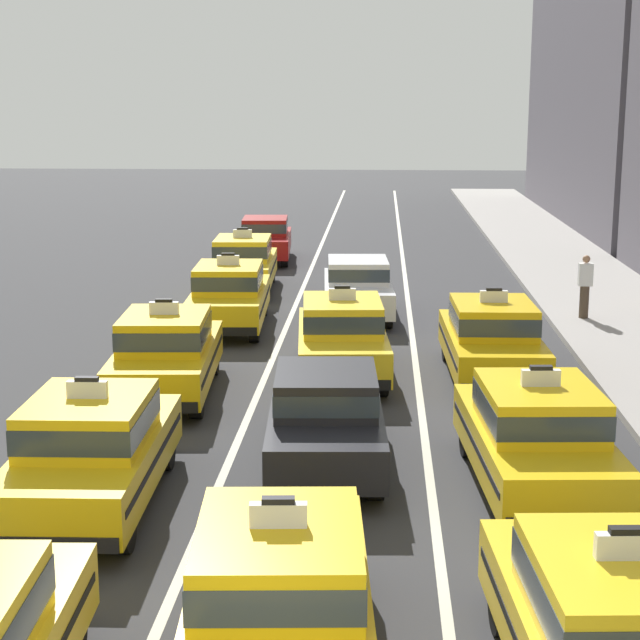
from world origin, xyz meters
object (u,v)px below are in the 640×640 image
object	(u,v)px
sedan_center_second	(326,415)
taxi_right_second	(536,435)
taxi_left_third	(166,352)
taxi_center_nearest	(279,596)
sedan_center_fourth	(358,286)
taxi_left_second	(92,449)
pedestrian_near_crosswalk	(585,286)
taxi_right_nearest	(617,632)
taxi_left_fifth	(243,263)
taxi_right_third	(492,338)
taxi_center_third	(342,336)
taxi_left_fourth	(229,295)
sedan_left_sixth	(265,238)

from	to	relation	value
sedan_center_second	taxi_right_second	xyz separation A→B (m)	(3.16, -0.90, 0.03)
taxi_left_third	taxi_center_nearest	distance (m)	10.45
taxi_right_second	sedan_center_fourth	bearing A→B (deg)	103.26
taxi_left_second	pedestrian_near_crosswalk	xyz separation A→B (m)	(9.34, 13.00, 0.10)
taxi_left_third	pedestrian_near_crosswalk	size ratio (longest dim) A/B	2.84
taxi_right_nearest	taxi_left_second	bearing A→B (deg)	142.84
taxi_left_fifth	taxi_right_third	xyz separation A→B (m)	(6.48, -9.74, 0.00)
taxi_center_nearest	taxi_center_third	world-z (taller)	same
taxi_left_second	taxi_right_second	distance (m)	6.45
taxi_center_nearest	taxi_right_nearest	world-z (taller)	same
taxi_right_third	taxi_left_third	bearing A→B (deg)	-166.19
taxi_left_third	taxi_right_second	distance (m)	8.02
taxi_left_fourth	sedan_center_second	xyz separation A→B (m)	(3.00, -9.92, -0.03)
taxi_left_fourth	taxi_left_second	bearing A→B (deg)	-91.06
pedestrian_near_crosswalk	taxi_right_second	bearing A→B (deg)	-103.88
sedan_center_second	taxi_right_third	size ratio (longest dim) A/B	0.95
taxi_right_nearest	pedestrian_near_crosswalk	xyz separation A→B (m)	(3.05, 17.76, 0.10)
taxi_right_second	taxi_right_third	bearing A→B (deg)	90.12
taxi_center_nearest	pedestrian_near_crosswalk	bearing A→B (deg)	70.06
taxi_left_fifth	pedestrian_near_crosswalk	distance (m)	10.29
taxi_left_fifth	taxi_right_third	distance (m)	11.70
taxi_right_second	sedan_center_second	bearing A→B (deg)	164.12
taxi_left_fourth	sedan_center_second	bearing A→B (deg)	-73.20
sedan_center_fourth	pedestrian_near_crosswalk	world-z (taller)	pedestrian_near_crosswalk
taxi_center_nearest	sedan_center_second	xyz separation A→B (m)	(0.13, 6.13, -0.03)
taxi_left_second	taxi_left_fifth	distance (m)	17.04
taxi_right_second	taxi_center_third	bearing A→B (deg)	116.10
taxi_center_nearest	taxi_left_third	bearing A→B (deg)	107.88
taxi_left_second	sedan_left_sixth	distance (m)	23.08
sedan_center_fourth	taxi_left_fourth	bearing A→B (deg)	-153.02
taxi_right_third	sedan_center_fourth	bearing A→B (deg)	115.42
taxi_left_fourth	taxi_left_fifth	xyz separation A→B (m)	(-0.34, 5.22, 0.00)
taxi_left_second	taxi_right_third	xyz separation A→B (m)	(6.36, 7.30, 0.00)
taxi_left_second	sedan_center_second	xyz separation A→B (m)	(3.22, 1.89, -0.03)
taxi_center_third	taxi_right_nearest	distance (m)	12.50
taxi_left_second	pedestrian_near_crosswalk	size ratio (longest dim) A/B	2.80
taxi_left_fourth	taxi_right_third	bearing A→B (deg)	-36.33
taxi_right_third	pedestrian_near_crosswalk	xyz separation A→B (m)	(2.98, 5.70, 0.10)
taxi_left_second	taxi_right_third	bearing A→B (deg)	48.94
taxi_left_fifth	taxi_right_nearest	size ratio (longest dim) A/B	0.99
taxi_left_second	taxi_left_fourth	bearing A→B (deg)	88.94
taxi_right_second	pedestrian_near_crosswalk	xyz separation A→B (m)	(2.97, 12.00, 0.10)
taxi_left_second	taxi_right_nearest	distance (m)	7.88
taxi_left_third	taxi_right_nearest	world-z (taller)	same
taxi_right_nearest	pedestrian_near_crosswalk	size ratio (longest dim) A/B	2.84
taxi_left_fifth	sedan_left_sixth	distance (m)	6.04
sedan_center_second	taxi_right_nearest	bearing A→B (deg)	-65.25
sedan_center_fourth	taxi_right_nearest	distance (m)	18.43
taxi_center_nearest	sedan_center_second	size ratio (longest dim) A/B	1.06
taxi_left_third	taxi_right_second	size ratio (longest dim) A/B	1.00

